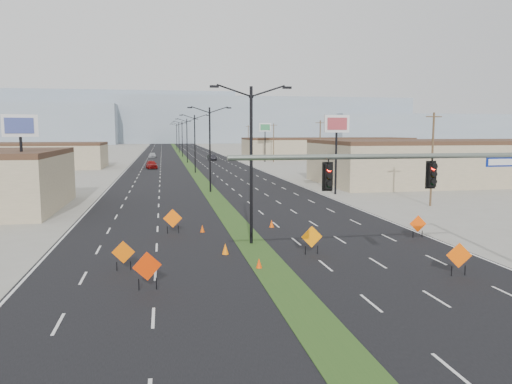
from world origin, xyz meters
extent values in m
plane|color=gray|center=(0.00, 0.00, 0.00)|extent=(600.00, 600.00, 0.00)
cube|color=black|center=(0.00, 100.00, 0.00)|extent=(25.00, 400.00, 0.02)
cube|color=#284B1B|center=(0.00, 100.00, 0.00)|extent=(2.00, 400.00, 0.04)
cube|color=tan|center=(-32.00, 85.00, 2.25)|extent=(30.00, 14.00, 4.50)
cube|color=tan|center=(34.00, 45.00, 2.75)|extent=(36.00, 18.00, 5.50)
cube|color=tan|center=(38.00, 110.00, 2.50)|extent=(44.00, 16.00, 5.00)
cube|color=#8595A5|center=(40.00, 300.00, 14.00)|extent=(220.00, 50.00, 28.00)
cube|color=#8595A5|center=(180.00, 290.00, 9.00)|extent=(160.00, 50.00, 18.00)
cube|color=#8595A5|center=(-30.00, 320.00, 16.00)|extent=(140.00, 50.00, 32.00)
cylinder|color=slate|center=(5.20, 2.00, 6.10)|extent=(16.00, 0.24, 0.24)
cube|color=navy|center=(10.40, 1.98, 5.78)|extent=(1.90, 0.04, 0.45)
cube|color=black|center=(1.70, 2.00, 5.22)|extent=(0.50, 0.28, 1.30)
sphere|color=#FF0C05|center=(1.70, 1.84, 5.57)|extent=(0.22, 0.22, 0.22)
cube|color=black|center=(6.70, 2.00, 5.22)|extent=(0.50, 0.28, 1.30)
sphere|color=#FF0C05|center=(6.70, 1.84, 5.57)|extent=(0.22, 0.22, 0.22)
cylinder|color=black|center=(0.00, 12.00, 5.00)|extent=(0.20, 0.20, 10.00)
cube|color=black|center=(-2.30, 12.00, 9.95)|extent=(0.55, 0.24, 0.14)
cube|color=black|center=(2.30, 12.00, 9.95)|extent=(0.55, 0.24, 0.14)
cylinder|color=black|center=(0.00, 40.00, 5.00)|extent=(0.20, 0.20, 10.00)
cube|color=black|center=(-2.30, 40.00, 9.95)|extent=(0.55, 0.24, 0.14)
cube|color=black|center=(2.30, 40.00, 9.95)|extent=(0.55, 0.24, 0.14)
cylinder|color=black|center=(0.00, 68.00, 5.00)|extent=(0.20, 0.20, 10.00)
cube|color=black|center=(-2.30, 68.00, 9.95)|extent=(0.55, 0.24, 0.14)
cube|color=black|center=(2.30, 68.00, 9.95)|extent=(0.55, 0.24, 0.14)
cylinder|color=black|center=(0.00, 96.00, 5.00)|extent=(0.20, 0.20, 10.00)
cube|color=black|center=(-2.30, 96.00, 9.95)|extent=(0.55, 0.24, 0.14)
cube|color=black|center=(2.30, 96.00, 9.95)|extent=(0.55, 0.24, 0.14)
cylinder|color=black|center=(0.00, 124.00, 5.00)|extent=(0.20, 0.20, 10.00)
cube|color=black|center=(-2.30, 124.00, 9.95)|extent=(0.55, 0.24, 0.14)
cube|color=black|center=(2.30, 124.00, 9.95)|extent=(0.55, 0.24, 0.14)
cylinder|color=black|center=(0.00, 152.00, 5.00)|extent=(0.20, 0.20, 10.00)
cube|color=black|center=(-2.30, 152.00, 9.95)|extent=(0.55, 0.24, 0.14)
cube|color=black|center=(2.30, 152.00, 9.95)|extent=(0.55, 0.24, 0.14)
cylinder|color=black|center=(0.00, 180.00, 5.00)|extent=(0.20, 0.20, 10.00)
cube|color=black|center=(-2.30, 180.00, 9.95)|extent=(0.55, 0.24, 0.14)
cube|color=black|center=(2.30, 180.00, 9.95)|extent=(0.55, 0.24, 0.14)
cylinder|color=#4C3823|center=(20.00, 25.00, 4.50)|extent=(0.20, 0.20, 9.00)
cube|color=#4C3823|center=(20.00, 25.00, 8.60)|extent=(1.60, 0.10, 0.10)
cylinder|color=#4C3823|center=(20.00, 60.00, 4.50)|extent=(0.20, 0.20, 9.00)
cube|color=#4C3823|center=(20.00, 60.00, 8.60)|extent=(1.60, 0.10, 0.10)
cylinder|color=#4C3823|center=(20.00, 95.00, 4.50)|extent=(0.20, 0.20, 9.00)
cube|color=#4C3823|center=(20.00, 95.00, 8.60)|extent=(1.60, 0.10, 0.10)
cylinder|color=#4C3823|center=(20.00, 130.00, 4.50)|extent=(0.20, 0.20, 9.00)
cube|color=#4C3823|center=(20.00, 130.00, 8.60)|extent=(1.60, 0.10, 0.10)
imported|color=maroon|center=(-7.69, 79.33, 0.81)|extent=(2.53, 4.97, 1.62)
imported|color=black|center=(6.54, 105.19, 0.73)|extent=(2.10, 4.59, 1.46)
imported|color=#A5A9AF|center=(-8.27, 119.73, 0.66)|extent=(1.96, 4.57, 1.31)
cube|color=#DD5B04|center=(-7.62, 7.06, 0.99)|extent=(1.19, 0.12, 1.19)
cylinder|color=black|center=(-7.97, 7.06, 0.25)|extent=(0.05, 0.05, 0.50)
cylinder|color=black|center=(-7.28, 7.06, 0.25)|extent=(0.05, 0.05, 0.50)
cube|color=red|center=(-6.31, 3.58, 1.12)|extent=(1.31, 0.42, 1.35)
cylinder|color=black|center=(-6.70, 3.58, 0.28)|extent=(0.05, 0.05, 0.56)
cylinder|color=black|center=(-5.91, 3.58, 0.28)|extent=(0.05, 0.05, 0.56)
cube|color=#FF6105|center=(-4.91, 16.19, 1.11)|extent=(1.33, 0.12, 1.33)
cylinder|color=black|center=(-5.29, 16.19, 0.28)|extent=(0.05, 0.05, 0.55)
cylinder|color=black|center=(-4.52, 16.19, 0.28)|extent=(0.05, 0.05, 0.55)
cube|color=orange|center=(3.00, 8.58, 1.07)|extent=(1.29, 0.05, 1.28)
cylinder|color=black|center=(2.63, 8.58, 0.27)|extent=(0.05, 0.05, 0.53)
cylinder|color=black|center=(3.38, 8.58, 0.27)|extent=(0.05, 0.05, 0.53)
cube|color=#F85605|center=(8.96, 3.00, 1.06)|extent=(1.26, 0.31, 1.28)
cylinder|color=black|center=(8.59, 3.00, 0.27)|extent=(0.05, 0.05, 0.53)
cylinder|color=black|center=(9.33, 3.00, 0.27)|extent=(0.05, 0.05, 0.53)
cube|color=#FF4B05|center=(11.50, 11.77, 0.96)|extent=(1.15, 0.20, 1.16)
cylinder|color=black|center=(11.16, 11.77, 0.24)|extent=(0.05, 0.05, 0.48)
cylinder|color=black|center=(11.84, 11.77, 0.24)|extent=(0.05, 0.05, 0.48)
cone|color=#EC4104|center=(-0.62, 6.14, 0.29)|extent=(0.44, 0.44, 0.58)
cone|color=orange|center=(-1.99, 9.53, 0.34)|extent=(0.51, 0.51, 0.67)
cone|color=#ED4C04|center=(2.47, 17.13, 0.30)|extent=(0.48, 0.48, 0.60)
cone|color=#D64604|center=(-2.82, 16.25, 0.28)|extent=(0.44, 0.44, 0.55)
cylinder|color=black|center=(-17.26, 26.12, 3.56)|extent=(0.24, 0.24, 7.13)
cube|color=white|center=(-17.26, 26.12, 7.69)|extent=(2.79, 1.18, 1.88)
cube|color=#3C4991|center=(-17.26, 25.92, 7.69)|extent=(2.16, 0.72, 1.31)
cylinder|color=black|center=(14.00, 35.38, 3.74)|extent=(0.24, 0.24, 7.47)
cube|color=white|center=(14.00, 35.38, 8.06)|extent=(2.96, 0.45, 1.97)
cube|color=#A6373F|center=(14.00, 35.18, 8.06)|extent=(2.36, 0.13, 1.38)
cylinder|color=black|center=(18.36, 96.99, 3.77)|extent=(0.24, 0.24, 7.55)
cube|color=white|center=(18.36, 96.99, 8.14)|extent=(3.00, 0.81, 1.99)
cube|color=#388C56|center=(18.36, 96.79, 8.14)|extent=(2.36, 0.42, 1.39)
camera|label=1|loc=(-5.49, -19.05, 7.23)|focal=35.00mm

